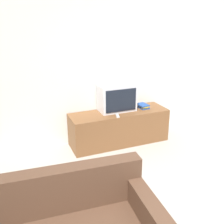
{
  "coord_description": "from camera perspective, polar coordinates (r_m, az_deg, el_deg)",
  "views": [
    {
      "loc": [
        -1.6,
        -1.15,
        2.11
      ],
      "look_at": [
        -0.15,
        2.35,
        0.74
      ],
      "focal_mm": 42.0,
      "sensor_mm": 36.0,
      "label": 1
    }
  ],
  "objects": [
    {
      "name": "remote_on_stand",
      "position": [
        4.3,
        1.18,
        -0.79
      ],
      "size": [
        0.08,
        0.16,
        0.02
      ],
      "rotation": [
        0.0,
        0.0,
        -0.25
      ],
      "color": "#B7B7B7",
      "rests_on": "tv_stand"
    },
    {
      "name": "tv_stand",
      "position": [
        4.62,
        1.55,
        -3.35
      ],
      "size": [
        1.72,
        0.54,
        0.58
      ],
      "color": "brown",
      "rests_on": "ground_plane"
    },
    {
      "name": "television",
      "position": [
        4.51,
        1.08,
        3.12
      ],
      "size": [
        0.62,
        0.36,
        0.46
      ],
      "color": "silver",
      "rests_on": "tv_stand"
    },
    {
      "name": "wall_back",
      "position": [
        4.55,
        -1.6,
        9.65
      ],
      "size": [
        9.0,
        0.06,
        2.6
      ],
      "color": "silver",
      "rests_on": "ground_plane"
    },
    {
      "name": "book_stack",
      "position": [
        4.72,
        6.8,
        1.3
      ],
      "size": [
        0.19,
        0.23,
        0.07
      ],
      "color": "#23478E",
      "rests_on": "tv_stand"
    }
  ]
}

